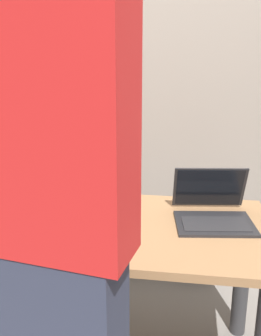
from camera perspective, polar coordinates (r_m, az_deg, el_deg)
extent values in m
cube|color=olive|center=(1.71, -2.78, -8.47)|extent=(1.35, 0.72, 0.03)
cylinder|color=#2D2D30|center=(2.31, -16.61, -12.23)|extent=(0.08, 0.08, 0.69)
cylinder|color=#2D2D30|center=(2.14, 15.93, -14.62)|extent=(0.08, 0.08, 0.69)
cube|color=black|center=(1.72, 12.11, -7.91)|extent=(0.35, 0.28, 0.01)
cube|color=#232326|center=(1.70, 12.25, -7.94)|extent=(0.29, 0.18, 0.00)
cube|color=black|center=(1.82, 11.40, -2.77)|extent=(0.33, 0.12, 0.20)
cube|color=black|center=(1.82, 11.42, -2.81)|extent=(0.31, 0.11, 0.19)
cylinder|color=#333333|center=(1.91, -7.63, -2.38)|extent=(0.06, 0.06, 0.18)
cone|color=#333333|center=(1.87, -7.75, 0.61)|extent=(0.06, 0.06, 0.02)
cylinder|color=#333333|center=(1.86, -7.80, 1.90)|extent=(0.03, 0.03, 0.06)
cylinder|color=#BFB74C|center=(1.85, -7.85, 3.04)|extent=(0.03, 0.03, 0.01)
cylinder|color=#9B9164|center=(1.90, -7.64, -2.12)|extent=(0.07, 0.07, 0.06)
cylinder|color=#1E5123|center=(1.94, -5.05, -2.17)|extent=(0.06, 0.06, 0.17)
cone|color=#1E5123|center=(1.91, -5.12, 0.56)|extent=(0.06, 0.06, 0.02)
cylinder|color=#1E5123|center=(1.90, -5.15, 1.78)|extent=(0.03, 0.03, 0.06)
cylinder|color=#BFB74C|center=(1.89, -5.18, 2.88)|extent=(0.03, 0.03, 0.01)
cylinder|color=#79B3A1|center=(1.94, -5.05, -1.93)|extent=(0.06, 0.06, 0.06)
cylinder|color=#472B14|center=(1.89, -2.84, -2.24)|extent=(0.07, 0.07, 0.20)
cone|color=#472B14|center=(1.85, -2.89, 1.01)|extent=(0.07, 0.07, 0.03)
cylinder|color=#472B14|center=(1.84, -2.91, 2.70)|extent=(0.03, 0.03, 0.09)
cylinder|color=#BFB74C|center=(1.83, -2.93, 4.20)|extent=(0.04, 0.04, 0.01)
cylinder|color=#A992B7|center=(1.88, -2.84, -1.96)|extent=(0.07, 0.07, 0.07)
cube|color=red|center=(0.97, -11.24, 6.89)|extent=(0.42, 0.25, 0.69)
cube|color=gray|center=(2.35, 0.89, 13.33)|extent=(6.00, 0.10, 2.60)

